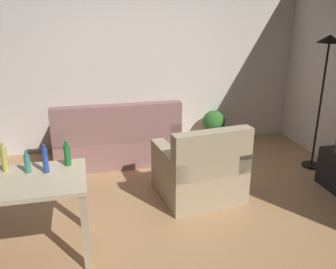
{
  "coord_description": "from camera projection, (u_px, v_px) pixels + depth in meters",
  "views": [
    {
      "loc": [
        -0.78,
        -3.32,
        2.17
      ],
      "look_at": [
        0.1,
        0.5,
        0.75
      ],
      "focal_mm": 38.67,
      "sensor_mm": 36.0,
      "label": 1
    }
  ],
  "objects": [
    {
      "name": "couch",
      "position": [
        117.0,
        141.0,
        5.21
      ],
      "size": [
        1.73,
        0.84,
        0.92
      ],
      "rotation": [
        0.0,
        0.0,
        3.14
      ],
      "color": "#996B66",
      "rests_on": "ground_plane"
    },
    {
      "name": "bottle_blue",
      "position": [
        45.0,
        160.0,
        3.17
      ],
      "size": [
        0.05,
        0.05,
        0.27
      ],
      "color": "#2347A3",
      "rests_on": "desk"
    },
    {
      "name": "desk",
      "position": [
        16.0,
        192.0,
        3.1
      ],
      "size": [
        1.2,
        0.71,
        0.76
      ],
      "rotation": [
        0.0,
        0.0,
        0.01
      ],
      "color": "#C6B28E",
      "rests_on": "ground_plane"
    },
    {
      "name": "bottle_squat",
      "position": [
        4.0,
        159.0,
        3.2
      ],
      "size": [
        0.05,
        0.05,
        0.27
      ],
      "color": "#BCB24C",
      "rests_on": "desk"
    },
    {
      "name": "ground_plane",
      "position": [
        169.0,
        216.0,
        3.95
      ],
      "size": [
        5.2,
        4.4,
        0.02
      ],
      "primitive_type": "cube",
      "color": "tan"
    },
    {
      "name": "bottle_tall",
      "position": [
        27.0,
        163.0,
        3.18
      ],
      "size": [
        0.05,
        0.05,
        0.21
      ],
      "color": "teal",
      "rests_on": "desk"
    },
    {
      "name": "bottle_green",
      "position": [
        67.0,
        155.0,
        3.32
      ],
      "size": [
        0.06,
        0.06,
        0.24
      ],
      "color": "#1E722D",
      "rests_on": "desk"
    },
    {
      "name": "armchair",
      "position": [
        200.0,
        172.0,
        4.22
      ],
      "size": [
        1.0,
        0.95,
        0.92
      ],
      "rotation": [
        0.0,
        0.0,
        3.27
      ],
      "color": "tan",
      "rests_on": "ground_plane"
    },
    {
      "name": "torchiere_lamp",
      "position": [
        326.0,
        66.0,
        4.65
      ],
      "size": [
        0.32,
        0.32,
        1.81
      ],
      "color": "black",
      "rests_on": "ground_plane"
    },
    {
      "name": "wall_rear",
      "position": [
        137.0,
        61.0,
        5.5
      ],
      "size": [
        5.2,
        0.1,
        2.7
      ],
      "primitive_type": "cube",
      "color": "silver",
      "rests_on": "ground_plane"
    },
    {
      "name": "potted_plant",
      "position": [
        214.0,
        125.0,
        5.82
      ],
      "size": [
        0.36,
        0.36,
        0.57
      ],
      "color": "brown",
      "rests_on": "ground_plane"
    }
  ]
}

